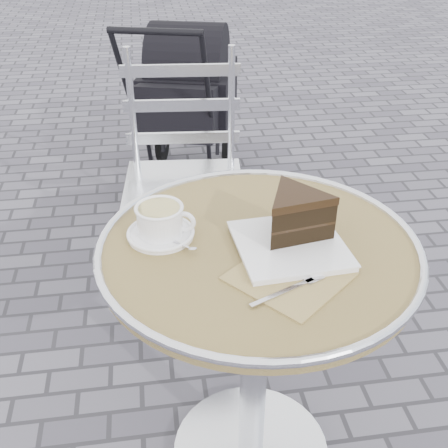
{
  "coord_description": "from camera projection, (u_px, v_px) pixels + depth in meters",
  "views": [
    {
      "loc": [
        -0.22,
        -1.0,
        1.43
      ],
      "look_at": [
        -0.07,
        0.02,
        0.78
      ],
      "focal_mm": 45.0,
      "sensor_mm": 36.0,
      "label": 1
    }
  ],
  "objects": [
    {
      "name": "cafe_table",
      "position": [
        256.0,
        302.0,
        1.32
      ],
      "size": [
        0.72,
        0.72,
        0.74
      ],
      "color": "silver",
      "rests_on": "ground"
    },
    {
      "name": "cappuccino_set",
      "position": [
        161.0,
        223.0,
        1.24
      ],
      "size": [
        0.15,
        0.16,
        0.08
      ],
      "rotation": [
        0.0,
        0.0,
        -0.27
      ],
      "color": "white",
      "rests_on": "cafe_table"
    },
    {
      "name": "cake_plate_set",
      "position": [
        295.0,
        222.0,
        1.21
      ],
      "size": [
        0.3,
        0.38,
        0.12
      ],
      "rotation": [
        0.0,
        0.0,
        0.07
      ],
      "color": "#997E54",
      "rests_on": "cafe_table"
    },
    {
      "name": "bistro_chair",
      "position": [
        183.0,
        152.0,
        2.01
      ],
      "size": [
        0.45,
        0.45,
        0.93
      ],
      "rotation": [
        0.0,
        0.0,
        -0.09
      ],
      "color": "silver",
      "rests_on": "ground"
    },
    {
      "name": "baby_stroller",
      "position": [
        186.0,
        106.0,
        2.85
      ],
      "size": [
        0.62,
        0.96,
        0.92
      ],
      "rotation": [
        0.0,
        0.0,
        -0.28
      ],
      "color": "black",
      "rests_on": "ground"
    }
  ]
}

